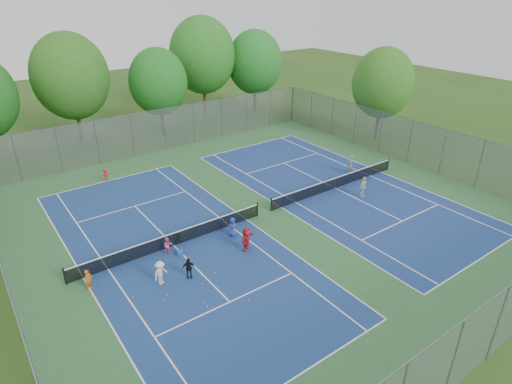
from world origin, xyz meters
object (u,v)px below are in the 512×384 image
Objects in this scene: net_left at (173,240)px; instructor at (350,165)px; ball_crate at (180,253)px; net_right at (335,183)px; ball_hopper at (176,237)px.

net_left is 17.17m from instructor.
net_left reaches higher than ball_crate.
net_left and net_right have the same top height.
instructor reaches higher than ball_hopper.
ball_hopper is (0.52, 1.52, 0.15)m from ball_crate.
net_left is 7.99× the size of instructor.
ball_crate is (-0.12, -1.12, -0.31)m from net_left.
instructor is (3.11, 1.39, 0.35)m from net_right.
net_left is at bearing 180.00° from net_right.
ball_hopper is (0.40, 0.40, -0.16)m from net_left.
ball_hopper is (-13.60, 0.40, -0.16)m from net_right.
net_right is at bearing 4.54° from ball_crate.
ball_hopper is at bearing -40.64° from instructor.
net_right reaches higher than ball_hopper.
instructor is (17.23, 2.52, 0.66)m from ball_crate.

